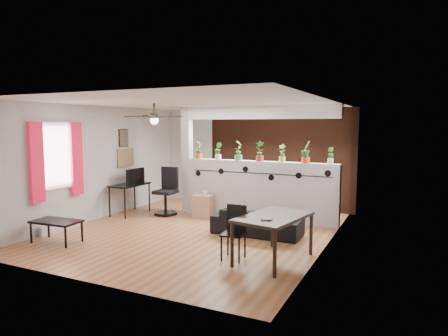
% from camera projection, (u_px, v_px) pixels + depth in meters
% --- Properties ---
extents(room_shell, '(6.30, 7.10, 2.90)m').
position_uv_depth(room_shell, '(197.00, 168.00, 8.05)').
color(room_shell, '#995D32').
rests_on(room_shell, ground).
extents(partition_wall, '(3.60, 0.18, 1.35)m').
position_uv_depth(partition_wall, '(259.00, 190.00, 9.13)').
color(partition_wall, '#BCBCC1').
rests_on(partition_wall, ground).
extents(ceiling_header, '(3.60, 0.18, 0.30)m').
position_uv_depth(ceiling_header, '(260.00, 112.00, 8.94)').
color(ceiling_header, white).
rests_on(ceiling_header, room_shell).
extents(pier_column, '(0.22, 0.20, 2.60)m').
position_uv_depth(pier_column, '(187.00, 160.00, 9.87)').
color(pier_column, '#BCBCC1').
rests_on(pier_column, ground).
extents(brick_panel, '(3.90, 0.05, 2.60)m').
position_uv_depth(brick_panel, '(279.00, 158.00, 10.38)').
color(brick_panel, '#97492C').
rests_on(brick_panel, ground).
extents(vine_decal, '(3.31, 0.01, 0.30)m').
position_uv_depth(vine_decal, '(258.00, 173.00, 9.00)').
color(vine_decal, black).
rests_on(vine_decal, partition_wall).
extents(window_assembly, '(0.09, 1.30, 1.55)m').
position_uv_depth(window_assembly, '(57.00, 158.00, 8.04)').
color(window_assembly, white).
rests_on(window_assembly, room_shell).
extents(baseboard_heater, '(0.08, 1.00, 0.18)m').
position_uv_depth(baseboard_heater, '(60.00, 227.00, 8.19)').
color(baseboard_heater, silver).
rests_on(baseboard_heater, ground).
extents(corkboard, '(0.03, 0.60, 0.45)m').
position_uv_depth(corkboard, '(125.00, 158.00, 10.00)').
color(corkboard, olive).
rests_on(corkboard, room_shell).
extents(framed_art, '(0.03, 0.34, 0.44)m').
position_uv_depth(framed_art, '(124.00, 138.00, 9.90)').
color(framed_art, '#8C7259').
rests_on(framed_art, room_shell).
extents(ceiling_fan, '(1.19, 1.19, 0.43)m').
position_uv_depth(ceiling_fan, '(154.00, 118.00, 8.02)').
color(ceiling_fan, black).
rests_on(ceiling_fan, room_shell).
extents(potted_plant_0, '(0.25, 0.28, 0.46)m').
position_uv_depth(potted_plant_0, '(199.00, 149.00, 9.70)').
color(potted_plant_0, '#C65917').
rests_on(potted_plant_0, partition_wall).
extents(potted_plant_1, '(0.24, 0.21, 0.41)m').
position_uv_depth(potted_plant_1, '(218.00, 150.00, 9.48)').
color(potted_plant_1, white).
rests_on(potted_plant_1, partition_wall).
extents(potted_plant_2, '(0.24, 0.28, 0.49)m').
position_uv_depth(potted_plant_2, '(238.00, 149.00, 9.25)').
color(potted_plant_2, green).
rests_on(potted_plant_2, partition_wall).
extents(potted_plant_3, '(0.30, 0.28, 0.47)m').
position_uv_depth(potted_plant_3, '(260.00, 150.00, 9.03)').
color(potted_plant_3, '#B41C33').
rests_on(potted_plant_3, partition_wall).
extents(potted_plant_4, '(0.20, 0.17, 0.40)m').
position_uv_depth(potted_plant_4, '(282.00, 153.00, 8.81)').
color(potted_plant_4, '#E4D550').
rests_on(potted_plant_4, partition_wall).
extents(potted_plant_5, '(0.26, 0.29, 0.48)m').
position_uv_depth(potted_plant_5, '(306.00, 151.00, 8.58)').
color(potted_plant_5, '#EC3D1B').
rests_on(potted_plant_5, partition_wall).
extents(potted_plant_6, '(0.22, 0.22, 0.36)m').
position_uv_depth(potted_plant_6, '(331.00, 155.00, 8.36)').
color(potted_plant_6, silver).
rests_on(potted_plant_6, partition_wall).
extents(sofa, '(1.68, 0.68, 0.49)m').
position_uv_depth(sofa, '(257.00, 222.00, 7.90)').
color(sofa, black).
rests_on(sofa, ground).
extents(cube_shelf, '(0.49, 0.45, 0.53)m').
position_uv_depth(cube_shelf, '(203.00, 206.00, 9.41)').
color(cube_shelf, tan).
rests_on(cube_shelf, ground).
extents(cup, '(0.15, 0.15, 0.10)m').
position_uv_depth(cup, '(205.00, 193.00, 9.36)').
color(cup, gray).
rests_on(cup, cube_shelf).
extents(computer_desk, '(0.54, 1.02, 0.74)m').
position_uv_depth(computer_desk, '(130.00, 187.00, 9.69)').
color(computer_desk, black).
rests_on(computer_desk, ground).
extents(monitor, '(0.36, 0.08, 0.20)m').
position_uv_depth(monitor, '(133.00, 179.00, 9.81)').
color(monitor, black).
rests_on(monitor, computer_desk).
extents(office_chair, '(0.59, 0.59, 1.13)m').
position_uv_depth(office_chair, '(167.00, 194.00, 9.64)').
color(office_chair, black).
rests_on(office_chair, ground).
extents(dining_table, '(1.04, 1.47, 0.73)m').
position_uv_depth(dining_table, '(274.00, 220.00, 6.34)').
color(dining_table, black).
rests_on(dining_table, ground).
extents(book, '(0.22, 0.27, 0.02)m').
position_uv_depth(book, '(261.00, 218.00, 6.10)').
color(book, gray).
rests_on(book, dining_table).
extents(folding_chair, '(0.38, 0.38, 0.87)m').
position_uv_depth(folding_chair, '(235.00, 227.00, 6.47)').
color(folding_chair, black).
rests_on(folding_chair, ground).
extents(coffee_table, '(0.92, 0.55, 0.42)m').
position_uv_depth(coffee_table, '(56.00, 223.00, 7.35)').
color(coffee_table, black).
rests_on(coffee_table, ground).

